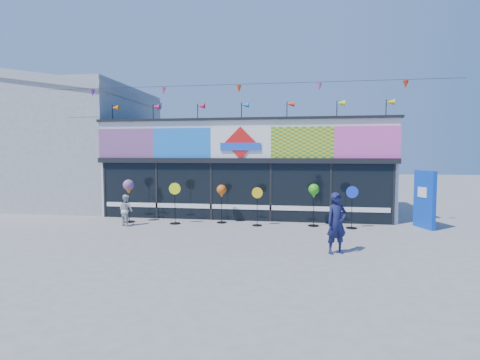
% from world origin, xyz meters
% --- Properties ---
extents(ground, '(80.00, 80.00, 0.00)m').
position_xyz_m(ground, '(0.00, 0.00, 0.00)').
color(ground, slate).
rests_on(ground, ground).
extents(kite_shop, '(16.00, 5.70, 5.31)m').
position_xyz_m(kite_shop, '(0.00, 5.94, 2.05)').
color(kite_shop, silver).
rests_on(kite_shop, ground).
extents(neighbour_building, '(8.18, 7.20, 6.87)m').
position_xyz_m(neighbour_building, '(-10.00, 7.00, 3.20)').
color(neighbour_building, '#A6A8AB').
rests_on(neighbour_building, ground).
extents(blue_sign, '(0.49, 1.03, 2.07)m').
position_xyz_m(blue_sign, '(6.74, 2.93, 1.04)').
color(blue_sign, blue).
rests_on(blue_sign, ground).
extents(spinner_0, '(0.42, 0.42, 1.67)m').
position_xyz_m(spinner_0, '(-4.24, 2.39, 1.34)').
color(spinner_0, black).
rests_on(spinner_0, ground).
extents(spinner_1, '(0.44, 0.40, 1.57)m').
position_xyz_m(spinner_1, '(-2.36, 2.33, 0.83)').
color(spinner_1, black).
rests_on(spinner_1, ground).
extents(spinner_2, '(0.37, 0.37, 1.48)m').
position_xyz_m(spinner_2, '(-0.65, 2.81, 1.18)').
color(spinner_2, black).
rests_on(spinner_2, ground).
extents(spinner_3, '(0.40, 0.36, 1.43)m').
position_xyz_m(spinner_3, '(0.78, 2.44, 0.76)').
color(spinner_3, black).
rests_on(spinner_3, ground).
extents(spinner_4, '(0.40, 0.40, 1.57)m').
position_xyz_m(spinner_4, '(2.84, 2.69, 1.25)').
color(spinner_4, black).
rests_on(spinner_4, ground).
extents(spinner_5, '(0.43, 0.39, 1.52)m').
position_xyz_m(spinner_5, '(4.17, 2.46, 0.80)').
color(spinner_5, black).
rests_on(spinner_5, ground).
extents(adult_man, '(0.71, 0.63, 1.64)m').
position_xyz_m(adult_man, '(3.30, -1.08, 0.82)').
color(adult_man, '#151843').
rests_on(adult_man, ground).
extents(child, '(0.65, 0.54, 1.16)m').
position_xyz_m(child, '(-4.06, 1.74, 0.58)').
color(child, silver).
rests_on(child, ground).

